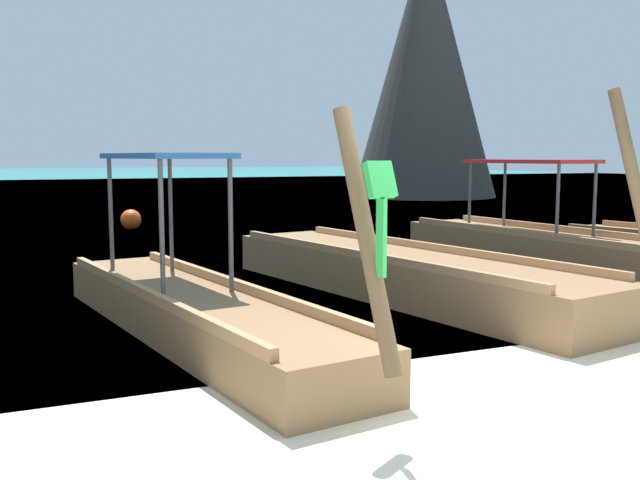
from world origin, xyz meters
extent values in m
plane|color=beige|center=(0.00, 0.00, 0.00)|extent=(120.00, 120.00, 0.00)
plane|color=teal|center=(0.00, 61.83, 0.00)|extent=(120.00, 120.00, 0.00)
cube|color=olive|center=(-1.60, 3.51, 0.23)|extent=(1.91, 5.92, 0.46)
cube|color=#AF7F52|center=(-2.09, 3.43, 0.51)|extent=(0.86, 5.31, 0.10)
cube|color=#AF7F52|center=(-1.11, 3.58, 0.51)|extent=(0.86, 5.31, 0.10)
cylinder|color=brown|center=(-1.15, 0.46, 1.34)|extent=(0.23, 0.75, 1.79)
cube|color=green|center=(-1.13, 0.32, 1.74)|extent=(0.22, 0.16, 0.25)
cube|color=green|center=(-1.13, 0.30, 1.36)|extent=(0.04, 0.08, 0.52)
cylinder|color=#4C4C51|center=(-1.95, 3.31, 1.16)|extent=(0.06, 0.06, 1.40)
cylinder|color=#4C4C51|center=(-1.21, 3.42, 1.16)|extent=(0.06, 0.06, 1.40)
cylinder|color=#4C4C51|center=(-2.21, 5.03, 1.16)|extent=(0.06, 0.06, 1.40)
cylinder|color=#4C4C51|center=(-1.46, 5.14, 1.16)|extent=(0.06, 0.06, 1.40)
cube|color=#235BA3|center=(-1.71, 4.23, 1.89)|extent=(1.19, 2.06, 0.06)
cube|color=olive|center=(1.53, 4.58, 0.28)|extent=(2.51, 6.69, 0.56)
cube|color=#AF7F52|center=(0.89, 4.47, 0.61)|extent=(1.13, 5.95, 0.10)
cube|color=#AF7F52|center=(2.18, 4.69, 0.61)|extent=(1.13, 5.95, 0.10)
cylinder|color=brown|center=(2.13, 1.21, 1.54)|extent=(0.24, 0.71, 2.00)
cube|color=olive|center=(4.62, 4.77, 0.32)|extent=(1.71, 6.69, 0.64)
cube|color=#AF7F52|center=(4.08, 4.72, 0.69)|extent=(0.60, 6.08, 0.10)
cube|color=#AF7F52|center=(5.15, 4.81, 0.69)|extent=(0.60, 6.08, 0.10)
cylinder|color=#4C4C51|center=(4.23, 4.57, 1.21)|extent=(0.05, 0.05, 1.14)
cylinder|color=#4C4C51|center=(5.03, 4.63, 1.21)|extent=(0.05, 0.05, 1.14)
cylinder|color=#4C4C51|center=(4.06, 6.55, 1.21)|extent=(0.05, 0.05, 1.14)
cylinder|color=#4C4C51|center=(4.86, 6.61, 1.21)|extent=(0.05, 0.05, 1.14)
cube|color=#AD2323|center=(4.55, 5.59, 1.81)|extent=(1.16, 2.26, 0.06)
cone|color=#383833|center=(14.91, 25.34, 6.11)|extent=(6.78, 6.78, 12.22)
cone|color=#3D3D38|center=(17.16, 26.02, 2.14)|extent=(3.16, 3.16, 4.27)
sphere|color=#EA5119|center=(-0.39, 15.00, 0.27)|extent=(0.53, 0.53, 0.53)
camera|label=1|loc=(-3.37, -3.76, 1.88)|focal=40.08mm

